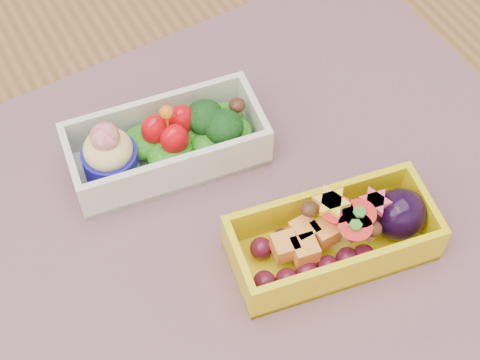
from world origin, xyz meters
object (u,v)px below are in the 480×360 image
placemat (235,218)px  bento_white (165,144)px  bento_yellow (337,236)px  table (235,305)px

placemat → bento_white: bento_white is taller
placemat → bento_yellow: size_ratio=3.27×
table → bento_white: size_ratio=7.56×
bento_yellow → table: bearing=158.2°
table → bento_white: bento_white is taller
table → bento_white: 0.15m
bento_white → bento_yellow: (0.07, -0.13, 0.00)m
table → bento_yellow: bento_yellow is taller
table → bento_yellow: size_ratio=7.79×
bento_white → table: bearing=-76.6°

